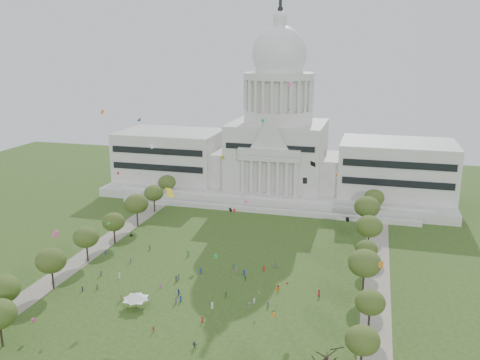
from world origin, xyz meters
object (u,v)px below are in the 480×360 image
Objects in this scene: capitol at (277,148)px; big_bare_tree at (326,354)px; person_0 at (319,293)px; event_tent at (136,296)px.

big_bare_tree is (38.00, -141.59, -13.62)m from capitol.
event_tent is at bearing -108.25° from person_0.
big_bare_tree is 42.04m from person_0.
capitol is 147.23m from big_bare_tree.
big_bare_tree is at bearing -22.00° from event_tent.
big_bare_tree is 1.58× the size of event_tent.
person_0 is (32.10, -100.67, -21.26)m from capitol.
capitol reaches higher than big_bare_tree.
big_bare_tree reaches higher than event_tent.
capitol reaches higher than person_0.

